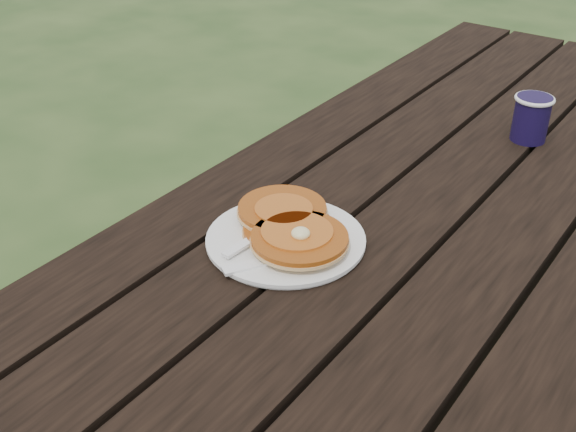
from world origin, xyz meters
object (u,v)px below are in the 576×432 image
Objects in this scene: plate at (286,240)px; pancake_stack at (291,226)px; picnic_table at (429,340)px; coffee_cup at (532,115)px.

pancake_stack is at bearing 84.78° from plate.
plate is at bearing -108.88° from picnic_table.
picnic_table is at bearing 71.12° from plate.
coffee_cup reaches higher than pancake_stack.
plate is 0.60m from coffee_cup.
pancake_stack is 2.37× the size of coffee_cup.
plate is at bearing -106.66° from coffee_cup.
plate reaches higher than picnic_table.
coffee_cup is at bearing 73.34° from plate.
picnic_table is at bearing -103.30° from coffee_cup.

